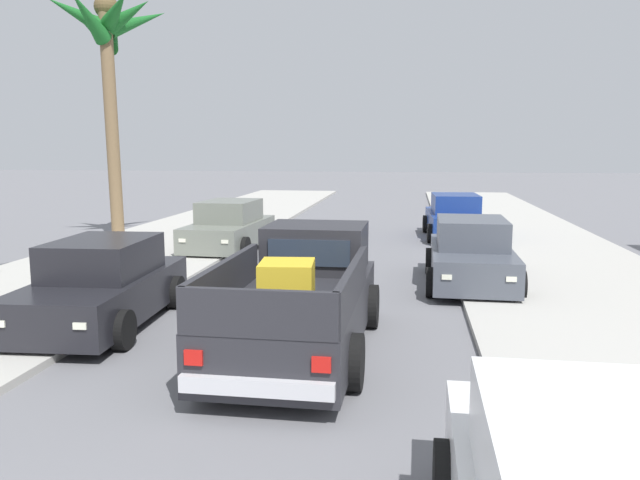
# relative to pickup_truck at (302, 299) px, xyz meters

# --- Properties ---
(sidewalk_left) EXTENTS (5.36, 60.00, 0.12)m
(sidewalk_left) POSITION_rel_pickup_truck_xyz_m (-6.16, 4.23, -0.73)
(sidewalk_left) COLOR #B2AFA8
(sidewalk_left) RESTS_ON ground
(sidewalk_right) EXTENTS (5.36, 60.00, 0.12)m
(sidewalk_right) POSITION_rel_pickup_truck_xyz_m (5.42, 4.23, -0.73)
(sidewalk_right) COLOR #B2AFA8
(sidewalk_right) RESTS_ON ground
(curb_left) EXTENTS (0.16, 60.00, 0.10)m
(curb_left) POSITION_rel_pickup_truck_xyz_m (-4.88, 4.23, -0.74)
(curb_left) COLOR silver
(curb_left) RESTS_ON ground
(curb_right) EXTENTS (0.16, 60.00, 0.10)m
(curb_right) POSITION_rel_pickup_truck_xyz_m (4.14, 4.23, -0.74)
(curb_right) COLOR silver
(curb_right) RESTS_ON ground
(pickup_truck) EXTENTS (2.28, 5.24, 1.80)m
(pickup_truck) POSITION_rel_pickup_truck_xyz_m (0.00, 0.00, 0.00)
(pickup_truck) COLOR #28282D
(pickup_truck) RESTS_ON ground
(car_left_near) EXTENTS (2.18, 4.33, 1.54)m
(car_left_near) POSITION_rel_pickup_truck_xyz_m (-3.73, 0.78, -0.07)
(car_left_near) COLOR black
(car_left_near) RESTS_ON ground
(car_right_near) EXTENTS (2.18, 4.33, 1.54)m
(car_right_near) POSITION_rel_pickup_truck_xyz_m (-3.82, 9.00, -0.07)
(car_right_near) COLOR slate
(car_right_near) RESTS_ON ground
(car_left_mid) EXTENTS (2.14, 4.31, 1.54)m
(car_left_mid) POSITION_rel_pickup_truck_xyz_m (3.21, 12.77, -0.07)
(car_left_mid) COLOR navy
(car_left_mid) RESTS_ON ground
(car_left_far) EXTENTS (2.09, 4.29, 1.54)m
(car_left_far) POSITION_rel_pickup_truck_xyz_m (3.06, 5.04, -0.07)
(car_left_far) COLOR #474C56
(car_left_far) RESTS_ON ground
(palm_tree_left_mid) EXTENTS (3.30, 3.87, 7.90)m
(palm_tree_left_mid) POSITION_rel_pickup_truck_xyz_m (-7.93, 9.99, 5.64)
(palm_tree_left_mid) COLOR brown
(palm_tree_left_mid) RESTS_ON ground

